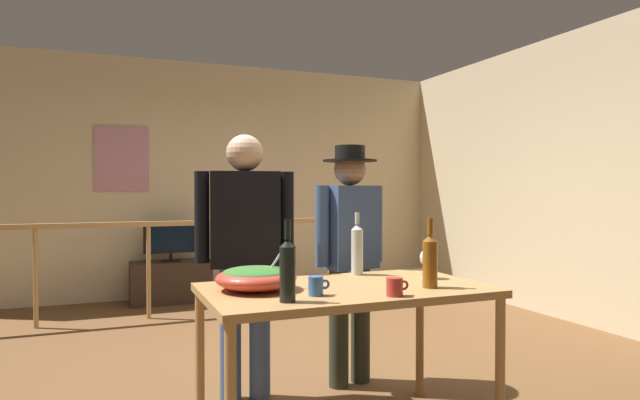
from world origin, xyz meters
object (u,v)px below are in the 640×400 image
Objects in this scene: stair_railing at (210,248)px; wine_bottle_dark at (288,269)px; salad_bowl at (256,277)px; mug_red at (395,287)px; mug_blue at (316,286)px; person_standing_right at (350,245)px; person_standing_left at (245,242)px; wine_glass at (427,259)px; tv_console at (171,282)px; serving_table at (345,300)px; wine_bottle_amber at (430,260)px; flat_screen_tv at (171,238)px; wine_bottle_clear at (357,248)px; framed_picture at (122,159)px.

wine_bottle_dark reaches higher than stair_railing.
mug_red is (0.57, -0.40, -0.02)m from salad_bowl.
person_standing_right is at bearing 56.24° from mug_blue.
person_standing_right is at bearing -168.87° from person_standing_left.
mug_blue is at bearing 156.09° from mug_red.
mug_blue is at bearing -163.82° from wine_glass.
tv_console is (-0.32, 0.73, -0.45)m from stair_railing.
serving_table is 0.92× the size of person_standing_right.
person_standing_left is (0.08, -3.16, 0.74)m from tv_console.
person_standing_left reaches higher than person_standing_right.
salad_bowl is at bearing 99.40° from wine_bottle_dark.
mug_red is at bearing -155.59° from wine_bottle_amber.
flat_screen_tv reaches higher than serving_table.
wine_bottle_amber is at bearing 4.48° from wine_bottle_dark.
person_standing_right is (0.80, -3.13, 0.18)m from flat_screen_tv.
wine_bottle_dark is (0.04, -4.09, 0.20)m from flat_screen_tv.
person_standing_right is (0.76, 0.97, -0.01)m from wine_bottle_dark.
flat_screen_tv is at bearing 90.52° from wine_bottle_dark.
wine_bottle_dark is at bearing -80.60° from salad_bowl.
wine_bottle_clear and wine_bottle_dark have the same top height.
salad_bowl is at bearing 170.63° from serving_table.
mug_red reaches higher than serving_table.
person_standing_left is at bearing 129.56° from wine_bottle_amber.
wine_bottle_amber is at bearing 24.41° from mug_red.
framed_picture is 4.43m from wine_glass.
mug_blue reaches higher than serving_table.
wine_bottle_clear is (0.67, -3.51, 0.20)m from flat_screen_tv.
wine_glass is 0.11× the size of person_standing_right.
wine_bottle_clear is at bearing 158.25° from person_standing_left.
mug_red is at bearing -23.91° from mug_blue.
mug_red is at bearing -100.14° from wine_bottle_clear.
tv_console is 3.33m from person_standing_right.
wine_glass is at bearing 5.60° from serving_table.
wine_bottle_amber is at bearing -2.34° from mug_blue.
person_standing_left reaches higher than wine_glass.
person_standing_left is at bearing -11.13° from person_standing_right.
person_standing_left is (-0.75, 0.90, 0.03)m from wine_bottle_amber.
serving_table is 0.49m from wine_bottle_amber.
serving_table is at bearing 127.88° from person_standing_left.
wine_bottle_clear is 0.23× the size of person_standing_right.
wine_glass is (0.98, -3.81, 0.67)m from tv_console.
tv_console is at bearing 101.55° from wine_bottle_amber.
tv_console is at bearing 90.00° from flat_screen_tv.
framed_picture is at bearing 107.12° from wine_bottle_clear.
mug_blue is (-0.11, -3.30, 0.15)m from stair_railing.
mug_blue is 0.07× the size of person_standing_right.
person_standing_right reaches higher than wine_bottle_clear.
serving_table is at bearing -124.60° from wine_bottle_clear.
wine_bottle_dark is 0.53m from mug_red.
wine_bottle_clear is (0.35, -2.80, 0.26)m from stair_railing.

